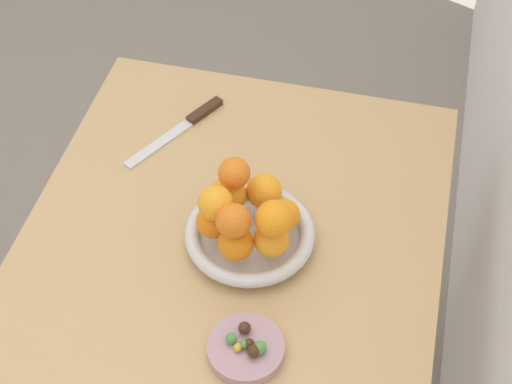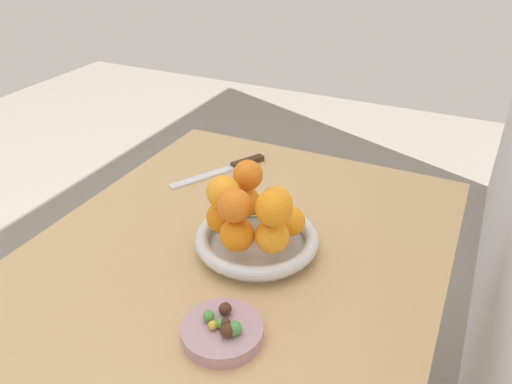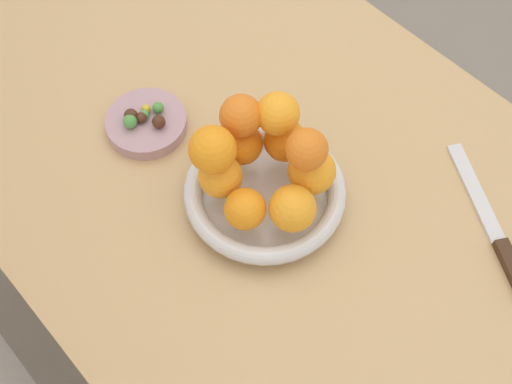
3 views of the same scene
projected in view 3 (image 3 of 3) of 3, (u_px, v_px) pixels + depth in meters
ground_plane at (244, 312)px, 1.63m from camera, size 6.00×6.00×0.00m
dining_table at (238, 174)px, 1.07m from camera, size 1.10×0.76×0.74m
fruit_bowl at (265, 192)px, 0.92m from camera, size 0.23×0.23×0.04m
candy_dish at (147, 123)px, 1.00m from camera, size 0.13×0.13×0.02m
orange_0 at (245, 209)px, 0.85m from camera, size 0.06×0.06×0.06m
orange_1 at (293, 208)px, 0.85m from camera, size 0.06×0.06×0.06m
orange_2 at (312, 171)px, 0.88m from camera, size 0.07×0.07×0.07m
orange_3 at (285, 141)px, 0.91m from camera, size 0.06×0.06×0.06m
orange_4 at (241, 144)px, 0.91m from camera, size 0.06×0.06×0.06m
orange_5 at (220, 176)px, 0.88m from camera, size 0.06×0.06×0.06m
orange_6 at (309, 148)px, 0.82m from camera, size 0.06×0.06×0.06m
orange_7 at (278, 113)px, 0.86m from camera, size 0.06×0.06×0.06m
orange_8 at (241, 116)px, 0.85m from camera, size 0.06×0.06×0.06m
orange_9 at (212, 149)px, 0.82m from camera, size 0.06×0.06×0.06m
candy_ball_0 at (159, 122)px, 0.97m from camera, size 0.02×0.02×0.02m
candy_ball_1 at (144, 115)px, 0.98m from camera, size 0.02×0.02×0.02m
candy_ball_2 at (142, 118)px, 0.98m from camera, size 0.02×0.02×0.02m
candy_ball_3 at (146, 109)px, 0.99m from camera, size 0.01×0.01×0.01m
candy_ball_4 at (131, 115)px, 0.98m from camera, size 0.02×0.02×0.02m
candy_ball_5 at (130, 122)px, 0.97m from camera, size 0.02×0.02×0.02m
candy_ball_6 at (130, 120)px, 0.98m from camera, size 0.02×0.02×0.02m
candy_ball_7 at (158, 108)px, 0.99m from camera, size 0.02×0.02×0.02m
knife at (495, 231)px, 0.91m from camera, size 0.24×0.15×0.01m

